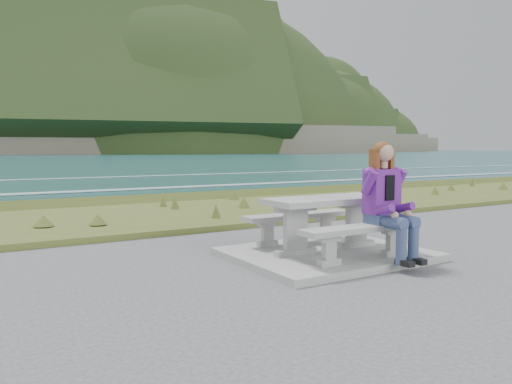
% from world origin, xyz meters
% --- Properties ---
extents(concrete_slab, '(2.60, 2.10, 0.10)m').
position_xyz_m(concrete_slab, '(0.00, 0.00, 0.05)').
color(concrete_slab, gray).
rests_on(concrete_slab, ground).
extents(picnic_table, '(1.80, 0.75, 0.75)m').
position_xyz_m(picnic_table, '(0.00, 0.00, 0.68)').
color(picnic_table, gray).
rests_on(picnic_table, concrete_slab).
extents(bench_landward, '(1.80, 0.35, 0.45)m').
position_xyz_m(bench_landward, '(0.00, -0.70, 0.45)').
color(bench_landward, gray).
rests_on(bench_landward, concrete_slab).
extents(bench_seaward, '(1.80, 0.35, 0.45)m').
position_xyz_m(bench_seaward, '(0.00, 0.70, 0.45)').
color(bench_seaward, gray).
rests_on(bench_seaward, concrete_slab).
extents(grass_verge, '(160.00, 4.50, 0.22)m').
position_xyz_m(grass_verge, '(0.00, 5.00, 0.00)').
color(grass_verge, '#405620').
rests_on(grass_verge, ground).
extents(shore_drop, '(160.00, 0.80, 2.20)m').
position_xyz_m(shore_drop, '(0.00, 7.90, 0.00)').
color(shore_drop, '#68604E').
rests_on(shore_drop, ground).
extents(ocean, '(1600.00, 1600.00, 0.09)m').
position_xyz_m(ocean, '(0.00, 25.09, -1.74)').
color(ocean, '#1E5256').
rests_on(ocean, ground).
extents(headland_range, '(729.83, 363.95, 201.77)m').
position_xyz_m(headland_range, '(190.32, 398.30, 9.93)').
color(headland_range, '#68604E').
rests_on(headland_range, ground).
extents(seated_woman, '(0.45, 0.78, 1.52)m').
position_xyz_m(seated_woman, '(0.35, -0.84, 0.66)').
color(seated_woman, navy).
rests_on(seated_woman, concrete_slab).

